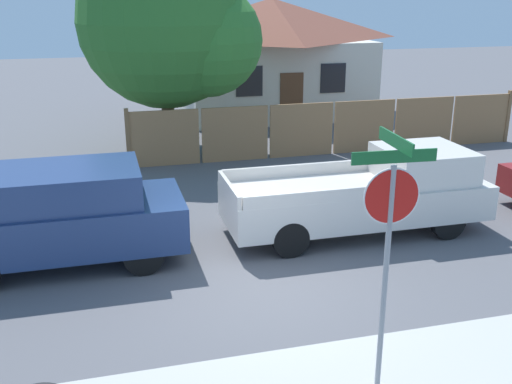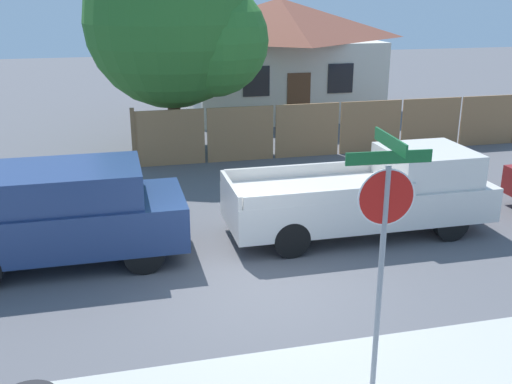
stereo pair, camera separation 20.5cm
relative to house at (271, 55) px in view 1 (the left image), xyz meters
name	(u,v)px [view 1 (the left image)]	position (x,y,z in m)	size (l,w,h in m)	color
ground_plane	(262,285)	(-4.53, -15.02, -2.39)	(80.00, 80.00, 0.00)	#56565B
wooden_fence	(333,128)	(-0.01, -7.02, -1.57)	(12.69, 0.12, 1.74)	#997047
house	(271,55)	(0.00, 0.00, 0.00)	(7.85, 5.97, 4.61)	beige
oak_tree	(173,26)	(-4.69, -5.60, 1.50)	(5.40, 5.14, 6.57)	brown
red_suv	(60,213)	(-7.88, -13.17, -1.40)	(4.45, 2.00, 1.84)	navy
orange_pickup	(368,193)	(-1.70, -13.17, -1.55)	(5.52, 1.91, 1.73)	silver
stop_sign	(389,223)	(-3.84, -18.16, -0.10)	(1.02, 0.92, 3.35)	gray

